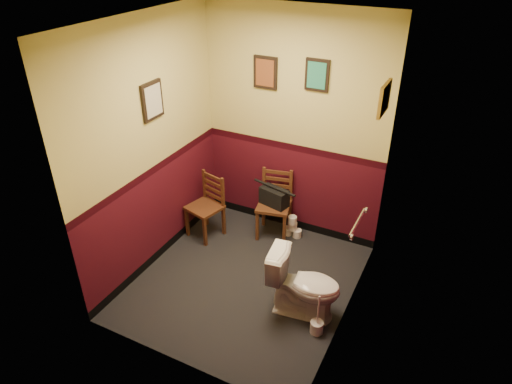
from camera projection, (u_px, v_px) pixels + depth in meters
floor at (246, 281)px, 4.98m from camera, size 2.20×2.40×0.00m
ceiling at (242, 22)px, 3.61m from camera, size 2.20×2.40×0.00m
wall_back at (293, 128)px, 5.22m from camera, size 2.20×0.00×2.70m
wall_front at (168, 240)px, 3.37m from camera, size 2.20×0.00×2.70m
wall_left at (150, 150)px, 4.72m from camera, size 0.00×2.40×2.70m
wall_right at (359, 199)px, 3.87m from camera, size 0.00×2.40×2.70m
grab_bar at (358, 222)px, 4.28m from camera, size 0.05×0.56×0.06m
framed_print_back_a at (265, 73)px, 5.03m from camera, size 0.28×0.04×0.36m
framed_print_back_b at (317, 75)px, 4.77m from camera, size 0.26×0.04×0.34m
framed_print_left at (152, 101)px, 4.53m from camera, size 0.04×0.30×0.38m
framed_print_right at (384, 99)px, 3.98m from camera, size 0.04×0.34×0.28m
toilet at (304, 285)px, 4.41m from camera, size 0.76×0.49×0.70m
toilet_brush at (317, 326)px, 4.32m from camera, size 0.13×0.13×0.45m
chair_left at (207, 206)px, 5.55m from camera, size 0.45×0.45×0.80m
chair_right at (275, 204)px, 5.56m from camera, size 0.46×0.46×0.83m
handbag at (274, 197)px, 5.46m from camera, size 0.37×0.25×0.25m
tp_stack at (293, 228)px, 5.64m from camera, size 0.23×0.14×0.30m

